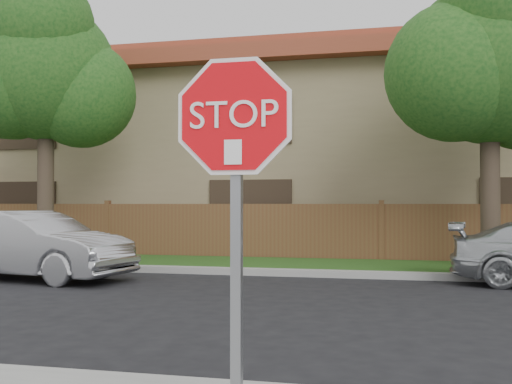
# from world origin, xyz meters

# --- Properties ---
(far_curb) EXTENTS (70.00, 0.30, 0.15)m
(far_curb) POSITION_xyz_m (0.00, 8.15, 0.07)
(far_curb) COLOR gray
(far_curb) RESTS_ON ground
(grass_strip) EXTENTS (70.00, 3.00, 0.12)m
(grass_strip) POSITION_xyz_m (0.00, 9.80, 0.06)
(grass_strip) COLOR #1E4714
(grass_strip) RESTS_ON ground
(fence) EXTENTS (70.00, 0.12, 1.60)m
(fence) POSITION_xyz_m (0.00, 11.40, 0.80)
(fence) COLOR brown
(fence) RESTS_ON ground
(apartment_building) EXTENTS (35.20, 9.20, 7.20)m
(apartment_building) POSITION_xyz_m (0.00, 17.00, 3.53)
(apartment_building) COLOR #8E7E58
(apartment_building) RESTS_ON ground
(tree_left) EXTENTS (4.80, 3.90, 7.78)m
(tree_left) POSITION_xyz_m (-8.98, 9.57, 5.22)
(tree_left) COLOR #382B21
(tree_left) RESTS_ON ground
(tree_mid) EXTENTS (4.80, 3.90, 7.35)m
(tree_mid) POSITION_xyz_m (2.52, 9.57, 4.87)
(tree_mid) COLOR #382B21
(tree_mid) RESTS_ON ground
(stop_sign) EXTENTS (1.01, 0.13, 2.55)m
(stop_sign) POSITION_xyz_m (-0.65, -1.48, 1.83)
(stop_sign) COLOR gray
(stop_sign) RESTS_ON sidewalk_near
(sedan_left) EXTENTS (4.62, 2.23, 1.46)m
(sedan_left) POSITION_xyz_m (-7.17, 6.30, 0.73)
(sedan_left) COLOR #ADADB1
(sedan_left) RESTS_ON ground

